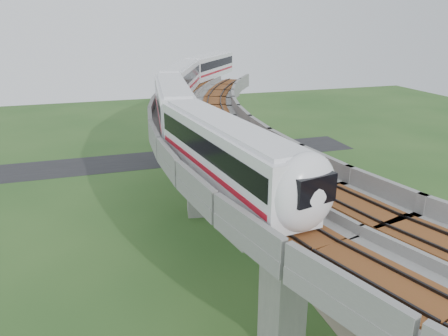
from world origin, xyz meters
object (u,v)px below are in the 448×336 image
(car_red, at_px, (398,217))
(metro_train, at_px, (197,90))
(car_white, at_px, (446,323))
(car_dark, at_px, (337,203))

(car_red, bearing_deg, metro_train, -147.07)
(car_white, distance_m, car_red, 15.91)
(car_dark, bearing_deg, metro_train, 49.75)
(car_red, distance_m, car_dark, 6.42)
(metro_train, height_order, car_dark, metro_train)
(metro_train, relative_size, car_red, 14.31)
(car_white, relative_size, car_red, 0.80)
(car_red, height_order, car_dark, car_red)
(car_white, distance_m, car_dark, 19.58)
(metro_train, xyz_separation_m, car_white, (9.91, -26.28, -11.70))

